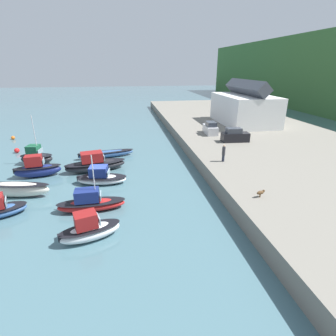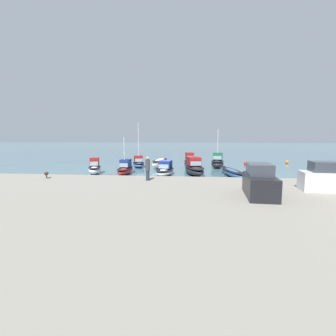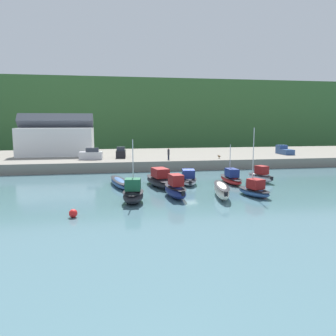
{
  "view_description": "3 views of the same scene",
  "coord_description": "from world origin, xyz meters",
  "views": [
    {
      "loc": [
        29.21,
        3.41,
        12.9
      ],
      "look_at": [
        1.36,
        8.12,
        1.89
      ],
      "focal_mm": 28.0,
      "sensor_mm": 36.0,
      "label": 1
    },
    {
      "loc": [
        -4.3,
        38.26,
        5.86
      ],
      "look_at": [
        -1.13,
        8.33,
        2.05
      ],
      "focal_mm": 28.0,
      "sensor_mm": 36.0,
      "label": 2
    },
    {
      "loc": [
        -10.42,
        -43.88,
        8.72
      ],
      "look_at": [
        -1.41,
        8.0,
        1.26
      ],
      "focal_mm": 35.0,
      "sensor_mm": 36.0,
      "label": 3
    }
  ],
  "objects": [
    {
      "name": "moored_boat_1",
      "position": [
        -4.1,
        -0.67,
        0.93
      ],
      "size": [
        3.98,
        8.14,
        2.56
      ],
      "rotation": [
        0.0,
        0.0,
        0.21
      ],
      "color": "black",
      "rests_on": "ground_plane"
    },
    {
      "name": "person_on_quay",
      "position": [
        -0.04,
        15.33,
        2.88
      ],
      "size": [
        0.4,
        0.4,
        2.14
      ],
      "color": "#232838",
      "rests_on": "quay_promenade"
    },
    {
      "name": "moored_boat_6",
      "position": [
        -3.26,
        -7.57,
        1.02
      ],
      "size": [
        2.59,
        5.72,
        2.77
      ],
      "rotation": [
        0.0,
        0.0,
        0.14
      ],
      "color": "navy",
      "rests_on": "ground_plane"
    },
    {
      "name": "moored_boat_4",
      "position": [
        10.96,
        0.2,
        0.86
      ],
      "size": [
        3.17,
        5.15,
        2.4
      ],
      "rotation": [
        0.0,
        0.0,
        0.3
      ],
      "color": "white",
      "rests_on": "ground_plane"
    },
    {
      "name": "parked_car_2",
      "position": [
        -8.59,
        20.45,
        2.7
      ],
      "size": [
        2.06,
        4.3,
        2.16
      ],
      "rotation": [
        0.0,
        0.0,
        -0.06
      ],
      "color": "black",
      "rests_on": "quay_promenade"
    },
    {
      "name": "harbor_clubhouse",
      "position": [
        -21.65,
        27.81,
        4.97
      ],
      "size": [
        15.07,
        9.33,
        8.68
      ],
      "color": "white",
      "rests_on": "quay_promenade"
    },
    {
      "name": "moored_boat_7",
      "position": [
        2.08,
        -8.22,
        0.86
      ],
      "size": [
        2.85,
        7.35,
        1.63
      ],
      "rotation": [
        0.0,
        0.0,
        -0.19
      ],
      "color": "white",
      "rests_on": "ground_plane"
    },
    {
      "name": "ground_plane",
      "position": [
        0.0,
        0.0,
        0.0
      ],
      "size": [
        320.0,
        320.0,
        0.0
      ],
      "primitive_type": "plane",
      "color": "#476B75"
    },
    {
      "name": "moored_boat_5",
      "position": [
        -8.21,
        -9.06,
        1.0
      ],
      "size": [
        2.9,
        4.71,
        6.86
      ],
      "rotation": [
        0.0,
        0.0,
        -0.15
      ],
      "color": "black",
      "rests_on": "ground_plane"
    },
    {
      "name": "quay_promenade",
      "position": [
        0.0,
        26.98,
        0.89
      ],
      "size": [
        122.83,
        28.55,
        1.78
      ],
      "color": "gray",
      "rests_on": "ground_plane"
    },
    {
      "name": "mooring_buoy_0",
      "position": [
        -22.94,
        -17.39,
        0.33
      ],
      "size": [
        0.67,
        0.67,
        0.67
      ],
      "color": "orange",
      "rests_on": "ground_plane"
    },
    {
      "name": "parked_car_0",
      "position": [
        -14.13,
        18.28,
        2.7
      ],
      "size": [
        4.3,
        2.05,
        2.16
      ],
      "rotation": [
        0.0,
        0.0,
        1.51
      ],
      "color": "silver",
      "rests_on": "quay_promenade"
    },
    {
      "name": "dog_on_quay",
      "position": [
        9.67,
        15.23,
        2.24
      ],
      "size": [
        0.48,
        0.88,
        0.68
      ],
      "rotation": [
        0.0,
        0.0,
        0.24
      ],
      "color": "brown",
      "rests_on": "quay_promenade"
    },
    {
      "name": "moored_boat_2",
      "position": [
        0.15,
        0.37,
        0.74
      ],
      "size": [
        3.03,
        6.05,
        2.11
      ],
      "rotation": [
        0.0,
        0.0,
        -0.13
      ],
      "color": "silver",
      "rests_on": "ground_plane"
    },
    {
      "name": "moored_boat_0",
      "position": [
        -9.45,
        0.45,
        0.54
      ],
      "size": [
        3.14,
        8.56,
        1.01
      ],
      "rotation": [
        0.0,
        0.0,
        0.18
      ],
      "color": "#33568E",
      "rests_on": "ground_plane"
    },
    {
      "name": "mooring_buoy_1",
      "position": [
        -14.02,
        -13.68,
        0.39
      ],
      "size": [
        0.78,
        0.78,
        0.78
      ],
      "color": "red",
      "rests_on": "ground_plane"
    },
    {
      "name": "moored_boat_3",
      "position": [
        6.29,
        -0.19,
        0.77
      ],
      "size": [
        2.09,
        6.44,
        5.53
      ],
      "rotation": [
        0.0,
        0.0,
        0.03
      ],
      "color": "red",
      "rests_on": "ground_plane"
    }
  ]
}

